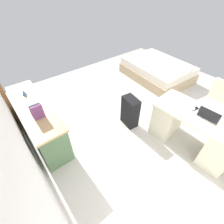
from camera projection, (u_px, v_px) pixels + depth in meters
name	position (u px, v px, depth m)	size (l,w,h in m)	color
ground_plane	(145.00, 114.00, 3.70)	(5.90, 5.90, 0.00)	beige
wall_back	(5.00, 121.00, 1.69)	(4.16, 0.10, 2.61)	white
desk	(193.00, 130.00, 2.81)	(1.49, 0.78, 0.76)	beige
office_chair	(211.00, 106.00, 3.25)	(0.52, 0.52, 0.94)	black
credenza	(39.00, 121.00, 2.99)	(1.80, 0.48, 0.76)	#4C6B47
bed	(157.00, 70.00, 4.78)	(1.99, 1.53, 0.58)	tan
suitcase_black	(130.00, 112.00, 3.26)	(0.36, 0.22, 0.66)	black
laptop	(209.00, 116.00, 2.47)	(0.33, 0.25, 0.21)	#B7B7BC
computer_mouse	(193.00, 109.00, 2.66)	(0.06, 0.10, 0.03)	white
cell_phone_by_mouse	(195.00, 109.00, 2.67)	(0.07, 0.14, 0.01)	black
book_row	(37.00, 111.00, 2.46)	(0.15, 0.17, 0.24)	#68396A
figurine_small	(24.00, 93.00, 2.92)	(0.08, 0.08, 0.11)	#4C7FBF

